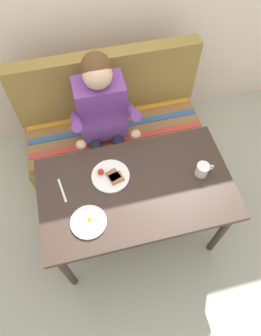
{
  "coord_description": "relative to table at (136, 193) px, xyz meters",
  "views": [
    {
      "loc": [
        -0.24,
        -0.83,
        2.36
      ],
      "look_at": [
        0.0,
        0.15,
        0.72
      ],
      "focal_mm": 32.14,
      "sensor_mm": 36.0,
      "label": 1
    }
  ],
  "objects": [
    {
      "name": "table",
      "position": [
        0.0,
        0.0,
        0.0
      ],
      "size": [
        1.2,
        0.7,
        0.73
      ],
      "color": "#35271F",
      "rests_on": "ground"
    },
    {
      "name": "fork",
      "position": [
        -0.44,
        0.09,
        0.08
      ],
      "size": [
        0.04,
        0.17,
        0.0
      ],
      "primitive_type": "cube",
      "rotation": [
        0.0,
        0.0,
        0.16
      ],
      "color": "silver",
      "rests_on": "table"
    },
    {
      "name": "plate_breakfast",
      "position": [
        -0.13,
        0.11,
        0.1
      ],
      "size": [
        0.24,
        0.24,
        0.05
      ],
      "color": "white",
      "rests_on": "table"
    },
    {
      "name": "person",
      "position": [
        -0.09,
        0.59,
        0.09
      ],
      "size": [
        0.45,
        0.61,
        1.21
      ],
      "color": "#723C91",
      "rests_on": "ground"
    },
    {
      "name": "plate_eggs",
      "position": [
        -0.32,
        -0.16,
        0.09
      ],
      "size": [
        0.21,
        0.21,
        0.04
      ],
      "color": "white",
      "rests_on": "table"
    },
    {
      "name": "ground_plane",
      "position": [
        0.0,
        0.0,
        -0.65
      ],
      "size": [
        8.0,
        8.0,
        0.0
      ],
      "primitive_type": "plane",
      "color": "#A9AA97"
    },
    {
      "name": "coffee_mug",
      "position": [
        0.42,
        -0.0,
        0.13
      ],
      "size": [
        0.12,
        0.08,
        0.09
      ],
      "color": "white",
      "rests_on": "table"
    },
    {
      "name": "couch",
      "position": [
        0.0,
        0.76,
        -0.32
      ],
      "size": [
        1.44,
        0.56,
        1.0
      ],
      "color": "olive",
      "rests_on": "ground"
    }
  ]
}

